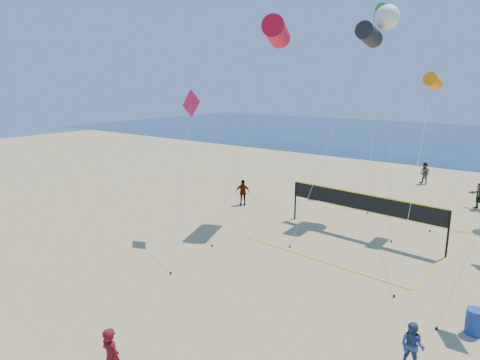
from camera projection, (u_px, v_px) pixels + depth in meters
The scene contains 13 objects.
woman at pixel (111, 360), 11.27m from camera, with size 0.67×0.44×1.83m, color maroon.
bystander_a at pixel (412, 347), 12.15m from camera, with size 0.70×0.55×1.45m, color #314A7C.
far_person_0 at pixel (243, 192), 28.77m from camera, with size 1.01×0.42×1.73m, color gray.
far_person_1 at pixel (480, 196), 27.74m from camera, with size 1.64×0.52×1.77m, color gray.
far_person_3 at pixel (425, 173), 34.68m from camera, with size 0.85×0.66×1.76m, color gray.
trash_barrel at pixel (475, 322), 13.97m from camera, with size 0.57×0.57×0.85m, color navy.
volleyball_net at pixel (363, 207), 22.66m from camera, with size 9.62×9.49×2.37m.
kite_0 at pixel (276, 32), 23.90m from camera, with size 2.33×7.62×11.64m.
kite_1 at pixel (369, 35), 24.68m from camera, with size 1.27×8.94×11.44m.
kite_2 at pixel (433, 81), 22.38m from camera, with size 1.97×9.79×8.61m.
kite_3 at pixel (190, 112), 21.87m from camera, with size 3.70×4.71×7.77m.
kite_6 at pixel (387, 17), 25.03m from camera, with size 3.67×5.85×12.53m.
kite_8 at pixel (381, 14), 31.66m from camera, with size 3.77×8.94×13.69m.
Camera 1 is at (6.72, -6.96, 8.04)m, focal length 32.00 mm.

